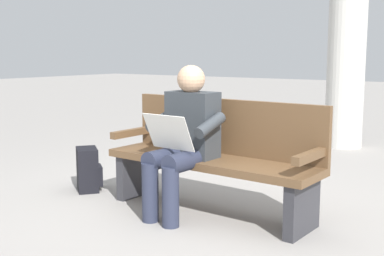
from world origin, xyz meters
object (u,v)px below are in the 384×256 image
(person_seated, at_px, (184,136))
(bench_near, at_px, (215,155))
(backpack, at_px, (88,170))
(support_pillar, at_px, (349,3))

(person_seated, bearing_deg, bench_near, -119.71)
(person_seated, relative_size, backpack, 2.95)
(backpack, bearing_deg, support_pillar, -108.84)
(bench_near, height_order, backpack, bench_near)
(bench_near, xyz_separation_m, person_seated, (0.14, 0.23, 0.17))
(bench_near, relative_size, support_pillar, 0.47)
(bench_near, xyz_separation_m, support_pillar, (0.08, -3.41, 1.47))
(bench_near, distance_m, person_seated, 0.32)
(backpack, distance_m, support_pillar, 4.15)
(bench_near, xyz_separation_m, backpack, (1.29, 0.16, -0.26))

